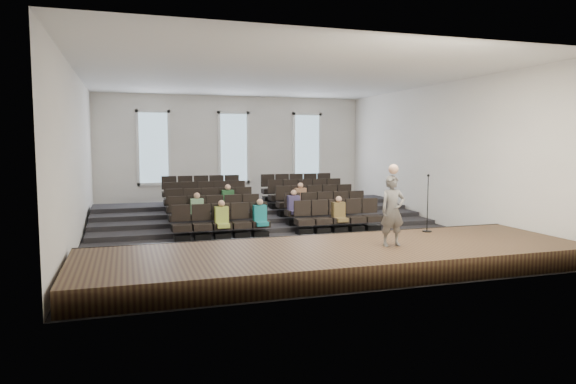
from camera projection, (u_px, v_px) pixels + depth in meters
name	position (u px, v px, depth m)	size (l,w,h in m)	color
ground	(277.00, 232.00, 16.75)	(14.00, 14.00, 0.00)	black
ceiling	(277.00, 77.00, 16.26)	(12.00, 14.00, 0.02)	white
wall_back	(233.00, 152.00, 23.17)	(12.00, 0.04, 5.00)	white
wall_front	(380.00, 165.00, 9.84)	(12.00, 0.04, 5.00)	white
wall_left	(76.00, 157.00, 14.70)	(0.04, 14.00, 5.00)	white
wall_right	(439.00, 155.00, 18.31)	(0.04, 14.00, 5.00)	white
stage	(339.00, 258.00, 11.88)	(11.80, 3.60, 0.50)	#4D3921
stage_lip	(313.00, 244.00, 13.56)	(11.80, 0.06, 0.52)	black
risers	(254.00, 214.00, 19.74)	(11.80, 4.80, 0.60)	black
seating_rows	(265.00, 206.00, 18.14)	(6.80, 4.70, 1.67)	black
windows	(234.00, 148.00, 23.08)	(8.44, 0.10, 3.24)	white
audience	(264.00, 207.00, 16.85)	(4.85, 2.64, 1.10)	#A3B649
speaker	(393.00, 211.00, 12.02)	(0.61, 0.40, 1.66)	#5E5C59
mic_stand	(427.00, 215.00, 13.97)	(0.26, 0.26, 1.57)	black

